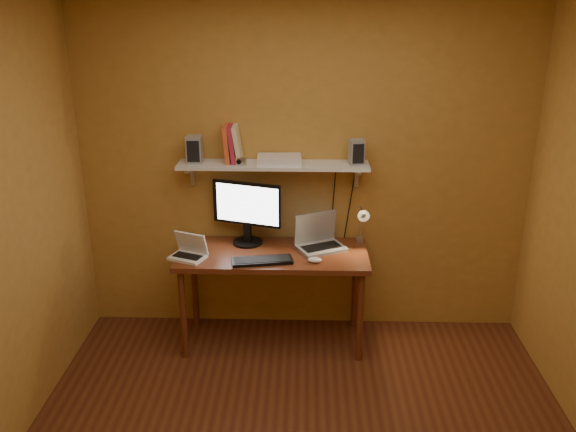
{
  "coord_description": "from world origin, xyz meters",
  "views": [
    {
      "loc": [
        0.01,
        -2.83,
        2.56
      ],
      "look_at": [
        -0.11,
        1.18,
        1.07
      ],
      "focal_mm": 38.0,
      "sensor_mm": 36.0,
      "label": 1
    }
  ],
  "objects_px": {
    "wall_shelf": "(273,165)",
    "keyboard": "(262,261)",
    "shelf_camera": "(239,161)",
    "speaker_right": "(356,152)",
    "desk": "(273,263)",
    "desk_lamp": "(362,221)",
    "netbook": "(189,251)",
    "router": "(279,159)",
    "monitor": "(247,210)",
    "mouse": "(315,260)",
    "laptop": "(319,238)",
    "speaker_left": "(195,150)"
  },
  "relations": [
    {
      "from": "wall_shelf",
      "to": "mouse",
      "type": "relative_size",
      "value": 13.99
    },
    {
      "from": "wall_shelf",
      "to": "keyboard",
      "type": "relative_size",
      "value": 3.27
    },
    {
      "from": "wall_shelf",
      "to": "speaker_left",
      "type": "distance_m",
      "value": 0.58
    },
    {
      "from": "laptop",
      "to": "shelf_camera",
      "type": "bearing_deg",
      "value": 151.33
    },
    {
      "from": "laptop",
      "to": "keyboard",
      "type": "xyz_separation_m",
      "value": [
        -0.4,
        -0.29,
        -0.06
      ]
    },
    {
      "from": "netbook",
      "to": "router",
      "type": "bearing_deg",
      "value": 47.82
    },
    {
      "from": "laptop",
      "to": "keyboard",
      "type": "distance_m",
      "value": 0.5
    },
    {
      "from": "mouse",
      "to": "desk_lamp",
      "type": "height_order",
      "value": "desk_lamp"
    },
    {
      "from": "desk",
      "to": "desk_lamp",
      "type": "height_order",
      "value": "desk_lamp"
    },
    {
      "from": "desk",
      "to": "monitor",
      "type": "xyz_separation_m",
      "value": [
        -0.2,
        0.17,
        0.36
      ]
    },
    {
      "from": "monitor",
      "to": "desk_lamp",
      "type": "xyz_separation_m",
      "value": [
        0.86,
        -0.04,
        -0.06
      ]
    },
    {
      "from": "laptop",
      "to": "desk_lamp",
      "type": "bearing_deg",
      "value": -23.8
    },
    {
      "from": "desk",
      "to": "router",
      "type": "bearing_deg",
      "value": 77.82
    },
    {
      "from": "router",
      "to": "shelf_camera",
      "type": "bearing_deg",
      "value": -166.87
    },
    {
      "from": "speaker_right",
      "to": "router",
      "type": "height_order",
      "value": "speaker_right"
    },
    {
      "from": "laptop",
      "to": "wall_shelf",
      "type": "bearing_deg",
      "value": 140.22
    },
    {
      "from": "speaker_right",
      "to": "netbook",
      "type": "bearing_deg",
      "value": -177.61
    },
    {
      "from": "mouse",
      "to": "desk_lamp",
      "type": "distance_m",
      "value": 0.49
    },
    {
      "from": "desk_lamp",
      "to": "netbook",
      "type": "bearing_deg",
      "value": -169.5
    },
    {
      "from": "laptop",
      "to": "keyboard",
      "type": "height_order",
      "value": "laptop"
    },
    {
      "from": "mouse",
      "to": "desk_lamp",
      "type": "xyz_separation_m",
      "value": [
        0.35,
        0.29,
        0.19
      ]
    },
    {
      "from": "speaker_right",
      "to": "shelf_camera",
      "type": "distance_m",
      "value": 0.85
    },
    {
      "from": "desk_lamp",
      "to": "speaker_right",
      "type": "bearing_deg",
      "value": 132.32
    },
    {
      "from": "monitor",
      "to": "router",
      "type": "xyz_separation_m",
      "value": [
        0.24,
        0.04,
        0.38
      ]
    },
    {
      "from": "wall_shelf",
      "to": "keyboard",
      "type": "bearing_deg",
      "value": -99.86
    },
    {
      "from": "wall_shelf",
      "to": "keyboard",
      "type": "height_order",
      "value": "wall_shelf"
    },
    {
      "from": "desk",
      "to": "laptop",
      "type": "xyz_separation_m",
      "value": [
        0.34,
        0.11,
        0.15
      ]
    },
    {
      "from": "wall_shelf",
      "to": "router",
      "type": "relative_size",
      "value": 4.39
    },
    {
      "from": "wall_shelf",
      "to": "shelf_camera",
      "type": "distance_m",
      "value": 0.25
    },
    {
      "from": "keyboard",
      "to": "desk",
      "type": "bearing_deg",
      "value": 59.93
    },
    {
      "from": "shelf_camera",
      "to": "netbook",
      "type": "bearing_deg",
      "value": -145.45
    },
    {
      "from": "desk",
      "to": "netbook",
      "type": "distance_m",
      "value": 0.62
    },
    {
      "from": "netbook",
      "to": "shelf_camera",
      "type": "height_order",
      "value": "shelf_camera"
    },
    {
      "from": "desk",
      "to": "shelf_camera",
      "type": "relative_size",
      "value": 14.09
    },
    {
      "from": "mouse",
      "to": "speaker_left",
      "type": "height_order",
      "value": "speaker_left"
    },
    {
      "from": "monitor",
      "to": "netbook",
      "type": "distance_m",
      "value": 0.53
    },
    {
      "from": "mouse",
      "to": "router",
      "type": "bearing_deg",
      "value": 131.97
    },
    {
      "from": "desk",
      "to": "desk_lamp",
      "type": "distance_m",
      "value": 0.73
    },
    {
      "from": "wall_shelf",
      "to": "laptop",
      "type": "height_order",
      "value": "wall_shelf"
    },
    {
      "from": "laptop",
      "to": "desk",
      "type": "bearing_deg",
      "value": 172.06
    },
    {
      "from": "keyboard",
      "to": "mouse",
      "type": "relative_size",
      "value": 4.28
    },
    {
      "from": "keyboard",
      "to": "mouse",
      "type": "xyz_separation_m",
      "value": [
        0.37,
        0.01,
        0.01
      ]
    },
    {
      "from": "monitor",
      "to": "netbook",
      "type": "bearing_deg",
      "value": -127.68
    },
    {
      "from": "desk",
      "to": "keyboard",
      "type": "relative_size",
      "value": 3.27
    },
    {
      "from": "laptop",
      "to": "mouse",
      "type": "bearing_deg",
      "value": -122.52
    },
    {
      "from": "monitor",
      "to": "shelf_camera",
      "type": "relative_size",
      "value": 5.23
    },
    {
      "from": "wall_shelf",
      "to": "netbook",
      "type": "height_order",
      "value": "wall_shelf"
    },
    {
      "from": "speaker_left",
      "to": "netbook",
      "type": "bearing_deg",
      "value": -94.03
    },
    {
      "from": "speaker_right",
      "to": "wall_shelf",
      "type": "bearing_deg",
      "value": 168.04
    },
    {
      "from": "monitor",
      "to": "shelf_camera",
      "type": "xyz_separation_m",
      "value": [
        -0.04,
        -0.03,
        0.38
      ]
    }
  ]
}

